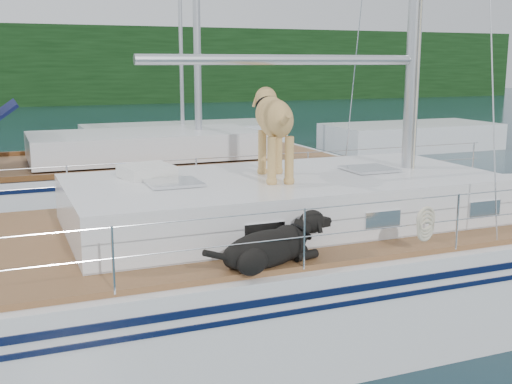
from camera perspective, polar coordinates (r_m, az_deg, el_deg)
name	(u,v)px	position (r m, az deg, el deg)	size (l,w,h in m)	color
ground	(225,325)	(8.08, -2.81, -11.72)	(120.00, 120.00, 0.00)	black
tree_line	(25,65)	(52.08, -19.82, 10.54)	(90.00, 3.00, 6.00)	black
shore_bank	(27,97)	(53.34, -19.71, 7.96)	(92.00, 1.00, 1.20)	#595147
main_sailboat	(232,271)	(7.87, -2.18, -7.05)	(12.00, 3.85, 14.01)	white
neighbor_sailboat	(96,186)	(13.96, -14.06, 0.54)	(11.00, 3.50, 13.30)	white
bg_boat_center	(183,138)	(24.06, -6.51, 4.82)	(7.20, 3.00, 11.65)	white
bg_boat_east	(411,137)	(24.84, 13.60, 4.79)	(6.40, 3.00, 11.65)	white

